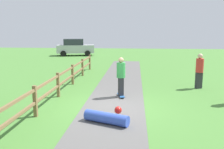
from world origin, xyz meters
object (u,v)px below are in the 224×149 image
Objects in this scene: bystander_red at (199,69)px; skater_riding at (121,75)px; skater_fallen at (107,117)px; parked_car_silver at (75,47)px.

skater_riding is at bearing -152.08° from bystander_red.
bystander_red is (3.87, 2.05, -0.02)m from skater_riding.
skater_riding is 1.16× the size of skater_fallen.
bystander_red is 18.32m from parked_car_silver.
skater_riding is 0.40× the size of parked_car_silver.
skater_fallen is at bearing -94.50° from skater_riding.
skater_riding is 4.38m from bystander_red.
skater_riding reaches higher than skater_fallen.
parked_car_silver reaches higher than bystander_red.
bystander_red reaches higher than skater_fallen.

